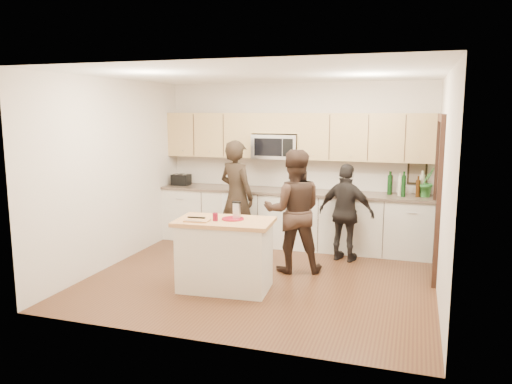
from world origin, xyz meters
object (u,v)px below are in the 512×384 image
(woman_right, at_px, (346,213))
(woman_left, at_px, (237,196))
(toaster, at_px, (181,180))
(woman_center, at_px, (293,211))
(island, at_px, (225,254))

(woman_right, bearing_deg, woman_left, 14.12)
(toaster, bearing_deg, woman_center, -28.15)
(island, relative_size, woman_left, 0.70)
(woman_center, bearing_deg, island, 40.10)
(island, height_order, toaster, toaster)
(island, distance_m, woman_center, 1.24)
(woman_center, distance_m, woman_right, 0.96)
(woman_left, xyz_separation_m, woman_center, (1.10, -0.71, -0.03))
(island, xyz_separation_m, woman_right, (1.28, 1.70, 0.28))
(toaster, relative_size, woman_left, 0.17)
(island, xyz_separation_m, toaster, (-1.70, 2.24, 0.58))
(toaster, bearing_deg, island, -52.82)
(toaster, height_order, woman_right, woman_right)
(woman_left, height_order, woman_center, woman_left)
(woman_left, relative_size, woman_right, 1.21)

